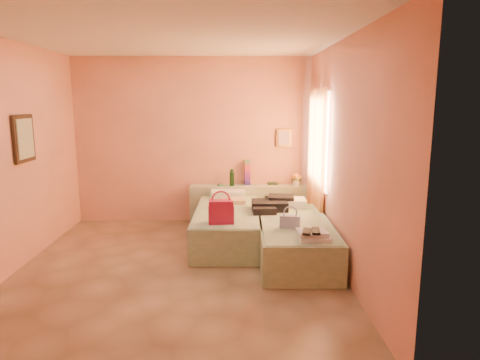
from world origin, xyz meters
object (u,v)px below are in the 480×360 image
object	(u,v)px
bed_right	(294,239)
flower_vase	(296,179)
bed_left	(228,226)
blue_handbag	(290,222)
green_book	(273,184)
magenta_handbag	(221,212)
water_bottle	(232,178)
towel_stack	(314,235)
headboard_ledge	(250,204)

from	to	relation	value
bed_right	flower_vase	distance (m)	1.75
bed_left	blue_handbag	world-z (taller)	blue_handbag
green_book	blue_handbag	distance (m)	2.08
flower_vase	magenta_handbag	size ratio (longest dim) A/B	0.75
water_bottle	bed_right	bearing A→B (deg)	-63.25
bed_right	magenta_handbag	distance (m)	1.06
water_bottle	blue_handbag	size ratio (longest dim) A/B	1.10
magenta_handbag	towel_stack	xyz separation A→B (m)	(1.09, -0.70, -0.10)
headboard_ledge	blue_handbag	world-z (taller)	blue_handbag
headboard_ledge	bed_right	distance (m)	1.78
bed_left	water_bottle	distance (m)	1.15
green_book	water_bottle	bearing A→B (deg)	-175.01
green_book	flower_vase	size ratio (longest dim) A/B	0.69
headboard_ledge	magenta_handbag	size ratio (longest dim) A/B	6.27
bed_left	green_book	size ratio (longest dim) A/B	11.79
magenta_handbag	flower_vase	bearing A→B (deg)	49.14
water_bottle	green_book	xyz separation A→B (m)	(0.71, 0.11, -0.12)
water_bottle	magenta_handbag	size ratio (longest dim) A/B	0.84
magenta_handbag	bed_right	bearing A→B (deg)	-1.37
water_bottle	towel_stack	distance (m)	2.62
green_book	blue_handbag	size ratio (longest dim) A/B	0.68
magenta_handbag	towel_stack	distance (m)	1.30
bed_left	water_bottle	xyz separation A→B (m)	(0.06, 1.01, 0.54)
blue_handbag	water_bottle	bearing A→B (deg)	124.38
headboard_ledge	bed_left	world-z (taller)	headboard_ledge
bed_right	magenta_handbag	size ratio (longest dim) A/B	6.11
magenta_handbag	towel_stack	world-z (taller)	magenta_handbag
water_bottle	blue_handbag	xyz separation A→B (m)	(0.73, -1.97, -0.21)
headboard_ledge	green_book	world-z (taller)	green_book
green_book	magenta_handbag	xyz separation A→B (m)	(-0.85, -1.84, -0.01)
bed_right	magenta_handbag	bearing A→B (deg)	-174.84
flower_vase	towel_stack	xyz separation A→B (m)	(-0.14, -2.42, -0.22)
blue_handbag	towel_stack	distance (m)	0.51
headboard_ledge	bed_right	bearing A→B (deg)	-72.84
green_book	blue_handbag	world-z (taller)	green_book
headboard_ledge	flower_vase	world-z (taller)	flower_vase
headboard_ledge	magenta_handbag	distance (m)	1.85
green_book	blue_handbag	bearing A→B (deg)	-93.09
bed_right	blue_handbag	xyz separation A→B (m)	(-0.11, -0.30, 0.33)
flower_vase	magenta_handbag	bearing A→B (deg)	-125.59
towel_stack	green_book	bearing A→B (deg)	95.44
bed_right	water_bottle	bearing A→B (deg)	118.01
headboard_ledge	towel_stack	bearing A→B (deg)	-75.53
bed_left	towel_stack	bearing A→B (deg)	-53.19
bed_left	towel_stack	distance (m)	1.76
bed_left	magenta_handbag	size ratio (longest dim) A/B	6.11
headboard_ledge	bed_right	world-z (taller)	headboard_ledge
flower_vase	magenta_handbag	xyz separation A→B (m)	(-1.23, -1.72, -0.12)
bed_left	bed_right	xyz separation A→B (m)	(0.90, -0.65, 0.00)
headboard_ledge	towel_stack	distance (m)	2.56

